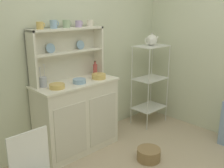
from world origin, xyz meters
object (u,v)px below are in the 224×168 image
object	(u,v)px
cup_gold_0	(40,25)
porcelain_teapot	(152,40)
bakers_rack	(150,77)
floor_basket	(149,154)
utensil_jar	(43,82)
jam_bottle	(95,69)
hutch_cabinet	(77,115)
bowl_mixing_large	(57,86)
hutch_shelf_unit	(66,49)

from	to	relation	value
cup_gold_0	porcelain_teapot	world-z (taller)	cup_gold_0
bakers_rack	porcelain_teapot	size ratio (longest dim) A/B	4.78
floor_basket	utensil_jar	size ratio (longest dim) A/B	1.10
jam_bottle	hutch_cabinet	bearing A→B (deg)	-166.93
bowl_mixing_large	porcelain_teapot	bearing A→B (deg)	-0.96
hutch_cabinet	bowl_mixing_large	size ratio (longest dim) A/B	6.08
hutch_cabinet	porcelain_teapot	bearing A→B (deg)	-4.48
hutch_shelf_unit	utensil_jar	size ratio (longest dim) A/B	3.82
hutch_cabinet	cup_gold_0	distance (m)	1.13
jam_bottle	cup_gold_0	bearing A→B (deg)	177.08
utensil_jar	bakers_rack	bearing A→B (deg)	-6.17
bakers_rack	porcelain_teapot	distance (m)	0.54
bakers_rack	cup_gold_0	bearing A→B (deg)	172.12
floor_basket	hutch_cabinet	bearing A→B (deg)	119.69
floor_basket	bowl_mixing_large	bearing A→B (deg)	136.45
floor_basket	bowl_mixing_large	distance (m)	1.30
jam_bottle	utensil_jar	distance (m)	0.74
hutch_cabinet	hutch_shelf_unit	size ratio (longest dim) A/B	1.07
jam_bottle	utensil_jar	world-z (taller)	utensil_jar
hutch_cabinet	jam_bottle	xyz separation A→B (m)	(0.37, 0.09, 0.50)
bakers_rack	cup_gold_0	world-z (taller)	cup_gold_0
floor_basket	porcelain_teapot	bearing A→B (deg)	38.95
hutch_shelf_unit	porcelain_teapot	world-z (taller)	hutch_shelf_unit
hutch_cabinet	bowl_mixing_large	distance (m)	0.54
hutch_shelf_unit	bowl_mixing_large	distance (m)	0.50
hutch_cabinet	bakers_rack	size ratio (longest dim) A/B	0.85
hutch_shelf_unit	floor_basket	xyz separation A→B (m)	(0.44, -0.93, -1.16)
hutch_cabinet	floor_basket	xyz separation A→B (m)	(0.44, -0.77, -0.38)
floor_basket	jam_bottle	xyz separation A→B (m)	(-0.07, 0.86, 0.87)
hutch_cabinet	hutch_shelf_unit	world-z (taller)	hutch_shelf_unit
bakers_rack	jam_bottle	bearing A→B (deg)	168.31
hutch_cabinet	hutch_shelf_unit	xyz separation A→B (m)	(-0.00, 0.16, 0.78)
hutch_shelf_unit	cup_gold_0	bearing A→B (deg)	-173.22
hutch_shelf_unit	jam_bottle	xyz separation A→B (m)	(0.37, -0.08, -0.28)
bakers_rack	hutch_cabinet	bearing A→B (deg)	175.52
cup_gold_0	utensil_jar	distance (m)	0.60
hutch_cabinet	porcelain_teapot	xyz separation A→B (m)	(1.27, -0.10, 0.82)
hutch_shelf_unit	floor_basket	distance (m)	1.55
floor_basket	cup_gold_0	distance (m)	1.87
utensil_jar	porcelain_teapot	xyz separation A→B (m)	(1.64, -0.18, 0.34)
hutch_cabinet	bowl_mixing_large	bearing A→B (deg)	-165.97
jam_bottle	bowl_mixing_large	bearing A→B (deg)	-166.50
hutch_shelf_unit	porcelain_teapot	distance (m)	1.29
porcelain_teapot	hutch_shelf_unit	bearing A→B (deg)	168.34
cup_gold_0	hutch_shelf_unit	bearing A→B (deg)	6.78
bowl_mixing_large	utensil_jar	bearing A→B (deg)	117.32
utensil_jar	porcelain_teapot	world-z (taller)	porcelain_teapot
cup_gold_0	utensil_jar	xyz separation A→B (m)	(-0.04, -0.04, -0.59)
bakers_rack	jam_bottle	distance (m)	0.94
bakers_rack	utensil_jar	world-z (taller)	bakers_rack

